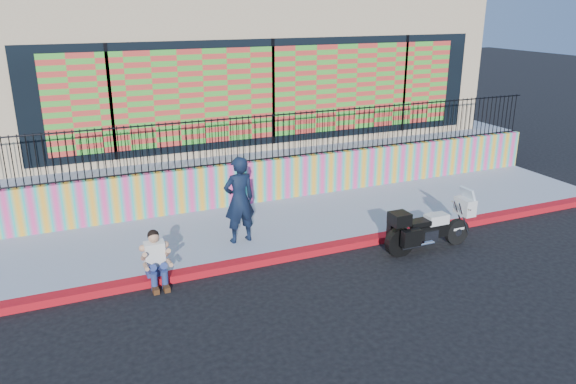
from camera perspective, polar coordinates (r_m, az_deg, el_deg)
ground at (r=12.48m, az=5.74°, el=-5.69°), size 90.00×90.00×0.00m
red_curb at (r=12.45m, az=5.75°, el=-5.37°), size 16.00×0.30×0.15m
sidewalk at (r=13.80m, az=2.43°, el=-2.83°), size 16.00×3.00×0.15m
mural_wall at (r=14.96m, az=-0.20°, el=1.46°), size 16.00×0.20×1.10m
metal_fence at (r=14.66m, az=-0.21°, el=5.75°), size 15.80×0.04×1.20m
elevated_platform at (r=19.61m, az=-6.13°, el=5.29°), size 16.00×10.00×1.25m
storefront_building at (r=18.97m, az=-6.20°, el=12.88°), size 14.00×8.06×4.00m
police_motorcycle at (r=12.50m, az=14.06°, el=-3.42°), size 2.10×0.69×1.30m
police_officer at (r=12.10m, az=-4.98°, el=-0.79°), size 0.74×0.52×1.92m
seated_man at (r=10.96m, az=-13.20°, el=-7.12°), size 0.54×0.71×1.06m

